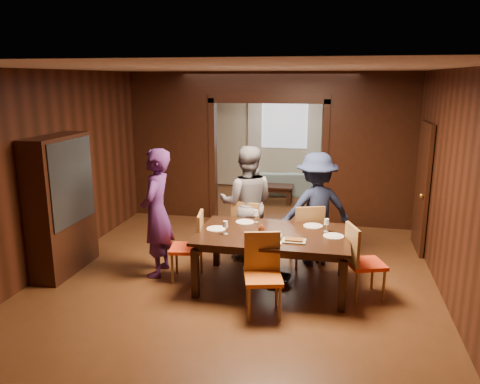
% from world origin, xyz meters
% --- Properties ---
extents(floor, '(9.00, 9.00, 0.00)m').
position_xyz_m(floor, '(0.00, 0.00, 0.00)').
color(floor, '#533117').
rests_on(floor, ground).
extents(ceiling, '(5.50, 9.00, 0.02)m').
position_xyz_m(ceiling, '(0.00, 0.00, 2.90)').
color(ceiling, silver).
rests_on(ceiling, room_walls).
extents(room_walls, '(5.52, 9.01, 2.90)m').
position_xyz_m(room_walls, '(0.00, 1.89, 1.51)').
color(room_walls, black).
rests_on(room_walls, floor).
extents(person_purple, '(0.49, 0.70, 1.84)m').
position_xyz_m(person_purple, '(-1.14, -1.34, 0.92)').
color(person_purple, '#441F5A').
rests_on(person_purple, floor).
extents(person_grey, '(0.94, 0.77, 1.79)m').
position_xyz_m(person_grey, '(-0.01, -0.48, 0.89)').
color(person_grey, slate).
rests_on(person_grey, floor).
extents(person_navy, '(1.27, 1.03, 1.72)m').
position_xyz_m(person_navy, '(1.05, -0.47, 0.86)').
color(person_navy, '#19213F').
rests_on(person_navy, floor).
extents(sofa, '(2.05, 1.05, 0.57)m').
position_xyz_m(sofa, '(0.19, 3.85, 0.29)').
color(sofa, '#90B5BC').
rests_on(sofa, floor).
extents(serving_bowl, '(0.34, 0.34, 0.08)m').
position_xyz_m(serving_bowl, '(0.61, -1.28, 0.80)').
color(serving_bowl, black).
rests_on(serving_bowl, dining_table).
extents(dining_table, '(2.02, 1.25, 0.76)m').
position_xyz_m(dining_table, '(0.53, -1.41, 0.38)').
color(dining_table, black).
rests_on(dining_table, floor).
extents(coffee_table, '(0.80, 0.50, 0.40)m').
position_xyz_m(coffee_table, '(-0.01, 2.98, 0.20)').
color(coffee_table, black).
rests_on(coffee_table, floor).
extents(chair_left, '(0.51, 0.51, 0.97)m').
position_xyz_m(chair_left, '(-0.68, -1.42, 0.48)').
color(chair_left, red).
rests_on(chair_left, floor).
extents(chair_right, '(0.56, 0.56, 0.97)m').
position_xyz_m(chair_right, '(1.75, -1.48, 0.48)').
color(chair_right, red).
rests_on(chair_right, floor).
extents(chair_far_l, '(0.49, 0.49, 0.97)m').
position_xyz_m(chair_far_l, '(0.04, -0.51, 0.48)').
color(chair_far_l, '#E05815').
rests_on(chair_far_l, floor).
extents(chair_far_r, '(0.56, 0.56, 0.97)m').
position_xyz_m(chair_far_r, '(0.92, -0.56, 0.48)').
color(chair_far_r, red).
rests_on(chair_far_r, floor).
extents(chair_near, '(0.53, 0.53, 0.97)m').
position_xyz_m(chair_near, '(0.53, -2.20, 0.48)').
color(chair_near, '#CE5913').
rests_on(chair_near, floor).
extents(hutch, '(0.40, 1.20, 2.00)m').
position_xyz_m(hutch, '(-2.53, -1.50, 1.00)').
color(hutch, black).
rests_on(hutch, floor).
extents(door_right, '(0.06, 0.90, 2.10)m').
position_xyz_m(door_right, '(2.70, 0.50, 1.05)').
color(door_right, black).
rests_on(door_right, floor).
extents(window_far, '(1.20, 0.03, 1.30)m').
position_xyz_m(window_far, '(0.00, 4.44, 1.70)').
color(window_far, silver).
rests_on(window_far, back_wall).
extents(curtain_left, '(0.35, 0.06, 2.40)m').
position_xyz_m(curtain_left, '(-0.75, 4.40, 1.25)').
color(curtain_left, white).
rests_on(curtain_left, back_wall).
extents(curtain_right, '(0.35, 0.06, 2.40)m').
position_xyz_m(curtain_right, '(0.75, 4.40, 1.25)').
color(curtain_right, white).
rests_on(curtain_right, back_wall).
extents(plate_left, '(0.27, 0.27, 0.01)m').
position_xyz_m(plate_left, '(-0.25, -1.41, 0.77)').
color(plate_left, white).
rests_on(plate_left, dining_table).
extents(plate_far_l, '(0.27, 0.27, 0.01)m').
position_xyz_m(plate_far_l, '(0.07, -1.02, 0.77)').
color(plate_far_l, silver).
rests_on(plate_far_l, dining_table).
extents(plate_far_r, '(0.27, 0.27, 0.01)m').
position_xyz_m(plate_far_r, '(1.04, -1.01, 0.77)').
color(plate_far_r, silver).
rests_on(plate_far_r, dining_table).
extents(plate_right, '(0.27, 0.27, 0.01)m').
position_xyz_m(plate_right, '(1.33, -1.39, 0.77)').
color(plate_right, silver).
rests_on(plate_right, dining_table).
extents(plate_near, '(0.27, 0.27, 0.01)m').
position_xyz_m(plate_near, '(0.56, -1.81, 0.77)').
color(plate_near, silver).
rests_on(plate_near, dining_table).
extents(platter_a, '(0.30, 0.20, 0.04)m').
position_xyz_m(platter_a, '(0.51, -1.55, 0.78)').
color(platter_a, gray).
rests_on(platter_a, dining_table).
extents(platter_b, '(0.30, 0.20, 0.04)m').
position_xyz_m(platter_b, '(0.84, -1.68, 0.78)').
color(platter_b, gray).
rests_on(platter_b, dining_table).
extents(wineglass_left, '(0.08, 0.08, 0.18)m').
position_xyz_m(wineglass_left, '(-0.08, -1.58, 0.85)').
color(wineglass_left, white).
rests_on(wineglass_left, dining_table).
extents(wineglass_far, '(0.08, 0.08, 0.18)m').
position_xyz_m(wineglass_far, '(0.23, -0.98, 0.85)').
color(wineglass_far, silver).
rests_on(wineglass_far, dining_table).
extents(wineglass_right, '(0.08, 0.08, 0.18)m').
position_xyz_m(wineglass_right, '(1.23, -1.20, 0.85)').
color(wineglass_right, silver).
rests_on(wineglass_right, dining_table).
extents(tumbler, '(0.07, 0.07, 0.14)m').
position_xyz_m(tumbler, '(0.62, -1.77, 0.83)').
color(tumbler, silver).
rests_on(tumbler, dining_table).
extents(condiment_jar, '(0.08, 0.08, 0.11)m').
position_xyz_m(condiment_jar, '(0.38, -1.45, 0.82)').
color(condiment_jar, '#522213').
rests_on(condiment_jar, dining_table).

